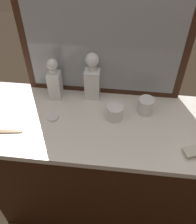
% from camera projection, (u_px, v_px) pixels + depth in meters
% --- Properties ---
extents(ground_plane, '(6.00, 6.00, 0.00)m').
position_uv_depth(ground_plane, '(98.00, 198.00, 2.06)').
color(ground_plane, '#2D2319').
extents(dresser, '(1.30, 0.54, 0.89)m').
position_uv_depth(dresser, '(98.00, 167.00, 1.74)').
color(dresser, '#381E11').
rests_on(dresser, ground_plane).
extents(dresser_mirror, '(0.89, 0.03, 0.79)m').
position_uv_depth(dresser_mirror, '(104.00, 32.00, 1.32)').
color(dresser_mirror, '#381E11').
rests_on(dresser_mirror, dresser).
extents(crystal_decanter_center, '(0.08, 0.08, 0.29)m').
position_uv_depth(crystal_decanter_center, '(93.00, 80.00, 1.49)').
color(crystal_decanter_center, white).
rests_on(crystal_decanter_center, dresser).
extents(crystal_decanter_right, '(0.07, 0.07, 0.26)m').
position_uv_depth(crystal_decanter_right, '(55.00, 83.00, 1.49)').
color(crystal_decanter_right, white).
rests_on(crystal_decanter_right, dresser).
extents(crystal_tumbler_far_left, '(0.08, 0.08, 0.10)m').
position_uv_depth(crystal_tumbler_far_left, '(146.00, 106.00, 1.45)').
color(crystal_tumbler_far_left, white).
rests_on(crystal_tumbler_far_left, dresser).
extents(crystal_tumbler_center, '(0.09, 0.09, 0.08)m').
position_uv_depth(crystal_tumbler_center, '(115.00, 113.00, 1.42)').
color(crystal_tumbler_center, white).
rests_on(crystal_tumbler_center, dresser).
extents(porcelain_dish, '(0.07, 0.07, 0.01)m').
position_uv_depth(porcelain_dish, '(53.00, 117.00, 1.44)').
color(porcelain_dish, silver).
rests_on(porcelain_dish, dresser).
extents(tortoiseshell_comb, '(0.14, 0.04, 0.01)m').
position_uv_depth(tortoiseshell_comb, '(8.00, 132.00, 1.38)').
color(tortoiseshell_comb, brown).
rests_on(tortoiseshell_comb, dresser).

